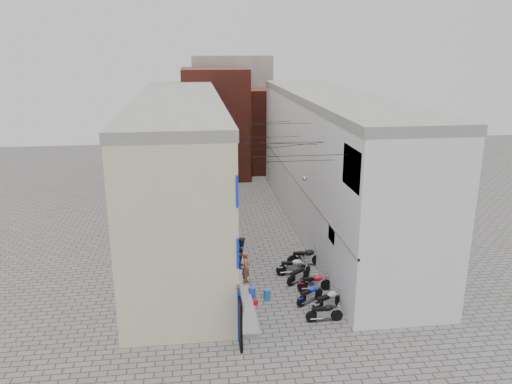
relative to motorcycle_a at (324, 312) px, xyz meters
name	(u,v)px	position (x,y,z in m)	size (l,w,h in m)	color
ground	(297,336)	(-1.44, -0.99, -0.49)	(90.00, 90.00, 0.00)	#5E5B59
plinth	(228,229)	(-3.49, 12.01, -0.37)	(0.90, 26.00, 0.25)	gray
building_left	(181,167)	(-6.42, 11.96, 4.00)	(5.10, 27.00, 9.00)	beige
building_right	(332,163)	(3.56, 12.00, 4.01)	(5.94, 26.00, 9.00)	white
building_far_brick_left	(215,123)	(-3.44, 27.01, 4.51)	(6.00, 6.00, 10.00)	maroon
building_far_brick_right	(265,129)	(1.56, 29.01, 3.51)	(5.00, 6.00, 8.00)	maroon
building_far_concrete	(232,110)	(-1.44, 33.01, 5.01)	(8.00, 5.00, 11.00)	gray
far_shopfront	(240,169)	(-1.44, 24.21, 0.71)	(2.00, 0.30, 2.40)	black
overhead_wires	(271,140)	(-1.44, 6.65, 6.63)	(5.80, 13.02, 1.32)	black
motorcycle_a	(324,312)	(0.00, 0.00, 0.00)	(0.54, 1.71, 0.99)	black
motorcycle_b	(329,299)	(0.45, 0.96, 0.06)	(0.61, 1.93, 1.11)	#A7A8AC
motorcycle_c	(310,293)	(-0.25, 1.76, 0.00)	(0.54, 1.71, 0.99)	#0E2CD6
motorcycle_d	(315,281)	(0.26, 2.93, 0.02)	(0.56, 1.78, 1.03)	red
motorcycle_e	(299,274)	(-0.34, 3.97, 0.00)	(0.54, 1.71, 0.99)	black
motorcycle_f	(293,266)	(-0.45, 4.85, 0.05)	(0.60, 1.89, 1.10)	#ADADB2
motorcycle_g	(305,256)	(0.46, 5.88, 0.11)	(0.66, 2.08, 1.20)	black
person_a	(246,267)	(-3.14, 3.72, 0.64)	(0.64, 0.42, 1.77)	#9B5E38
person_b	(242,252)	(-3.14, 5.73, 0.62)	(0.84, 0.66, 1.73)	#2C2C42
water_jug_near	(267,294)	(-2.27, 2.34, -0.22)	(0.35, 0.35, 0.55)	#216CA5
water_jug_far	(252,292)	(-2.97, 2.63, -0.22)	(0.35, 0.35, 0.55)	blue
red_crate	(253,302)	(-2.99, 1.94, -0.38)	(0.36, 0.27, 0.22)	red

